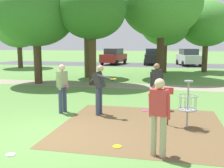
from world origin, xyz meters
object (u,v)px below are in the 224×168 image
at_px(tree_near_right, 19,28).
at_px(tree_mid_center, 162,4).
at_px(frisbee_mid_grass, 117,146).
at_px(parked_car_center_left, 153,56).
at_px(player_waiting_left, 159,113).
at_px(frisbee_far_left, 145,111).
at_px(disc_golf_basket, 186,102).
at_px(tree_far_left, 165,25).
at_px(frisbee_by_tee, 11,155).
at_px(parked_car_leftmost, 114,56).
at_px(parked_car_center_right, 188,57).
at_px(tree_mid_left, 207,24).
at_px(player_foreground_watching, 156,83).
at_px(player_waiting_right, 62,86).
at_px(tree_far_center, 36,12).
at_px(player_throwing, 99,86).
at_px(tree_near_left, 87,18).
at_px(tree_mid_right, 92,11).

xyz_separation_m(tree_near_right, tree_mid_center, (13.93, -5.24, 1.11)).
height_order(frisbee_mid_grass, parked_car_center_left, parked_car_center_left).
xyz_separation_m(player_waiting_left, parked_car_center_left, (-1.72, 25.44, -0.05)).
bearing_deg(parked_car_center_left, frisbee_far_left, -87.10).
relative_size(disc_golf_basket, tree_far_left, 0.25).
relative_size(frisbee_by_tee, parked_car_leftmost, 0.05).
relative_size(frisbee_by_tee, frisbee_mid_grass, 0.96).
xyz_separation_m(parked_car_center_left, parked_car_center_right, (3.95, -0.69, 0.00)).
xyz_separation_m(disc_golf_basket, parked_car_center_right, (1.55, 22.57, 0.17)).
relative_size(disc_golf_basket, tree_mid_left, 0.23).
bearing_deg(disc_golf_basket, player_waiting_left, -107.30).
relative_size(player_foreground_watching, parked_car_leftmost, 0.38).
bearing_deg(disc_golf_basket, player_foreground_watching, 114.63).
height_order(player_waiting_left, player_waiting_right, same).
distance_m(frisbee_far_left, parked_car_center_left, 21.65).
height_order(parked_car_leftmost, parked_car_center_right, same).
relative_size(player_waiting_left, tree_far_center, 0.27).
bearing_deg(parked_car_leftmost, tree_near_right, -142.95).
height_order(frisbee_far_left, parked_car_center_right, parked_car_center_right).
xyz_separation_m(frisbee_by_tee, tree_mid_center, (2.72, 13.75, 5.06)).
relative_size(player_waiting_left, tree_far_left, 0.30).
xyz_separation_m(player_throwing, player_waiting_right, (-1.34, -0.01, -0.02)).
height_order(tree_mid_left, tree_far_center, tree_far_center).
xyz_separation_m(tree_far_left, parked_car_center_left, (-1.48, 8.50, -3.00)).
height_order(player_waiting_left, tree_far_left, tree_far_left).
distance_m(frisbee_by_tee, tree_near_left, 14.06).
distance_m(tree_near_right, tree_mid_right, 13.61).
relative_size(player_throwing, frisbee_far_left, 7.99).
bearing_deg(tree_near_right, tree_mid_right, -41.60).
height_order(frisbee_mid_grass, tree_mid_right, tree_mid_right).
relative_size(tree_near_right, tree_far_center, 0.95).
bearing_deg(tree_mid_left, tree_near_left, -147.07).
distance_m(player_waiting_right, tree_mid_center, 11.31).
height_order(tree_near_right, tree_mid_center, tree_mid_center).
relative_size(disc_golf_basket, tree_far_center, 0.22).
bearing_deg(tree_mid_left, tree_mid_right, -129.54).
bearing_deg(tree_far_left, tree_mid_center, -92.95).
relative_size(disc_golf_basket, frisbee_mid_grass, 6.44).
bearing_deg(tree_far_center, frisbee_far_left, -37.34).
relative_size(player_foreground_watching, frisbee_by_tee, 8.24).
bearing_deg(frisbee_far_left, tree_mid_right, 123.06).
xyz_separation_m(disc_golf_basket, tree_mid_left, (2.45, 16.03, 3.27)).
xyz_separation_m(player_waiting_left, frisbee_far_left, (-0.63, 3.83, -0.96)).
xyz_separation_m(tree_mid_center, tree_far_center, (-7.15, -3.97, -0.84)).
xyz_separation_m(disc_golf_basket, frisbee_by_tee, (-3.85, -2.81, -0.74)).
xyz_separation_m(player_foreground_watching, tree_far_center, (-7.33, 4.91, 3.26)).
bearing_deg(tree_far_left, tree_mid_right, -117.49).
bearing_deg(player_throwing, parked_car_center_left, 89.00).
bearing_deg(tree_near_right, tree_mid_center, -20.62).
height_order(player_foreground_watching, parked_car_center_right, parked_car_center_right).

